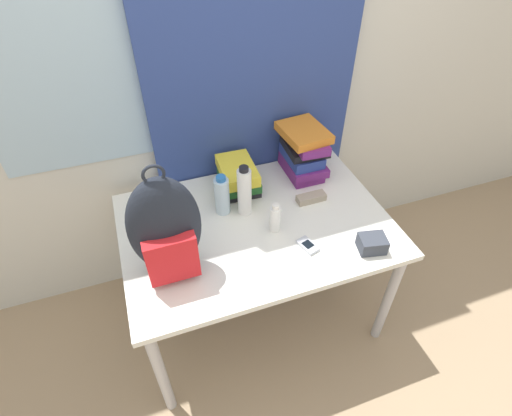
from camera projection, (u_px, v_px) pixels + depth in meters
name	position (u px, v px, depth m)	size (l,w,h in m)	color
ground_plane	(284.00, 376.00, 2.09)	(12.00, 12.00, 0.00)	#9E8466
wall_back	(219.00, 72.00, 1.92)	(6.00, 0.06, 2.50)	beige
curtain_blue	(254.00, 72.00, 1.93)	(1.08, 0.04, 2.50)	navy
desk	(256.00, 234.00, 1.97)	(1.27, 0.88, 0.71)	silver
backpack	(166.00, 230.00, 1.56)	(0.29, 0.19, 0.54)	#1E232D
book_stack_left	(238.00, 177.00, 2.07)	(0.20, 0.27, 0.15)	black
book_stack_center	(304.00, 151.00, 2.12)	(0.24, 0.29, 0.28)	#6B2370
water_bottle	(222.00, 195.00, 1.91)	(0.07, 0.07, 0.22)	silver
sports_bottle	(244.00, 191.00, 1.89)	(0.07, 0.07, 0.27)	white
sunscreen_bottle	(275.00, 218.00, 1.84)	(0.05, 0.05, 0.16)	white
cell_phone	(308.00, 245.00, 1.80)	(0.09, 0.11, 0.02)	#B7BCC6
sunglasses_case	(311.00, 198.00, 2.03)	(0.15, 0.06, 0.04)	gray
camera_pouch	(372.00, 243.00, 1.77)	(0.13, 0.12, 0.07)	#383D47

